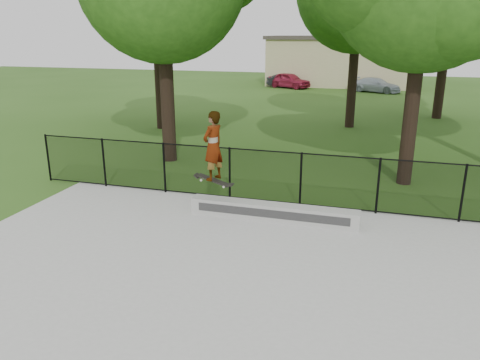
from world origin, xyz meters
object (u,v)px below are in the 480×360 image
at_px(car_b, 286,80).
at_px(car_c, 376,85).
at_px(grind_ledge, 273,212).
at_px(car_a, 289,80).
at_px(skater_airborne, 213,147).

relative_size(car_b, car_c, 0.87).
height_order(grind_ledge, car_b, car_b).
xyz_separation_m(car_a, skater_airborne, (3.72, -29.84, 1.22)).
height_order(grind_ledge, skater_airborne, skater_airborne).
relative_size(car_a, car_c, 1.06).
relative_size(car_a, car_b, 1.22).
bearing_deg(skater_airborne, grind_ledge, 5.60).
xyz_separation_m(grind_ledge, skater_airborne, (-1.51, -0.15, 1.60)).
xyz_separation_m(car_b, skater_airborne, (4.18, -30.72, 1.31)).
bearing_deg(skater_airborne, car_a, 97.11).
relative_size(grind_ledge, car_a, 1.12).
bearing_deg(grind_ledge, car_c, 86.01).
bearing_deg(car_b, grind_ledge, 169.32).
relative_size(grind_ledge, skater_airborne, 2.21).
distance_m(grind_ledge, car_b, 31.10).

